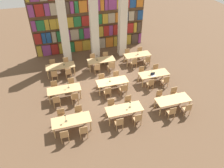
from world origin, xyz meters
TOP-DOWN VIEW (x-y plane):
  - ground_plane at (0.00, 0.00)m, footprint 40.00×40.00m
  - bookshelf_bank at (-0.00, 6.00)m, footprint 9.29×0.35m
  - pillar_left at (-2.27, 4.46)m, footprint 0.59×0.59m
  - pillar_center at (0.00, 4.46)m, footprint 0.59×0.59m
  - pillar_right at (2.27, 4.46)m, footprint 0.59×0.59m
  - reading_table_0 at (-2.96, -2.77)m, footprint 2.05×0.84m
  - chair_0 at (-3.43, -3.47)m, footprint 0.42×0.40m
  - chair_1 at (-3.43, -2.06)m, footprint 0.42×0.40m
  - chair_2 at (-2.47, -3.47)m, footprint 0.42×0.40m
  - chair_3 at (-2.47, -2.06)m, footprint 0.42×0.40m
  - desk_lamp_0 at (-3.24, -2.79)m, footprint 0.14×0.14m
  - reading_table_1 at (-0.03, -2.75)m, footprint 2.05×0.84m
  - chair_4 at (-0.55, -3.45)m, footprint 0.42×0.40m
  - chair_5 at (-0.55, -2.05)m, footprint 0.42×0.40m
  - chair_6 at (0.50, -3.45)m, footprint 0.42×0.40m
  - chair_7 at (0.50, -2.05)m, footprint 0.42×0.40m
  - desk_lamp_1 at (0.31, -2.73)m, footprint 0.14×0.14m
  - reading_table_2 at (2.97, -2.81)m, footprint 2.05×0.84m
  - chair_8 at (2.50, -3.52)m, footprint 0.42×0.40m
  - chair_9 at (2.50, -2.11)m, footprint 0.42×0.40m
  - chair_10 at (3.50, -3.52)m, footprint 0.42×0.40m
  - chair_11 at (3.50, -2.11)m, footprint 0.42×0.40m
  - reading_table_3 at (-3.03, -0.01)m, footprint 2.05×0.84m
  - chair_12 at (-3.58, -0.72)m, footprint 0.42×0.40m
  - chair_13 at (-3.58, 0.69)m, footprint 0.42×0.40m
  - chair_14 at (-2.48, -0.72)m, footprint 0.42×0.40m
  - chair_15 at (-2.48, 0.69)m, footprint 0.42×0.40m
  - desk_lamp_2 at (-2.74, 0.03)m, footprint 0.14×0.14m
  - reading_table_4 at (0.08, -0.08)m, footprint 2.05×0.84m
  - chair_16 at (-0.44, -0.78)m, footprint 0.42×0.40m
  - chair_17 at (-0.44, 0.63)m, footprint 0.42×0.40m
  - chair_18 at (0.59, -0.78)m, footprint 0.42×0.40m
  - chair_19 at (0.59, 0.63)m, footprint 0.42×0.40m
  - desk_lamp_3 at (-0.08, -0.06)m, footprint 0.14×0.14m
  - reading_table_5 at (3.06, -0.03)m, footprint 2.05×0.84m
  - chair_20 at (2.50, -0.73)m, footprint 0.42×0.40m
  - chair_21 at (2.50, 0.68)m, footprint 0.42×0.40m
  - chair_22 at (3.59, -0.73)m, footprint 0.42×0.40m
  - chair_23 at (3.59, 0.68)m, footprint 0.42×0.40m
  - desk_lamp_4 at (2.90, 0.01)m, footprint 0.14×0.14m
  - laptop at (2.89, -0.25)m, footprint 0.32×0.22m
  - reading_table_6 at (-2.98, 2.79)m, footprint 2.05×0.84m
  - chair_24 at (-3.48, 2.09)m, footprint 0.42×0.40m
  - chair_25 at (-3.48, 3.49)m, footprint 0.42×0.40m
  - chair_26 at (-2.50, 2.09)m, footprint 0.42×0.40m
  - chair_27 at (-2.50, 3.49)m, footprint 0.42×0.40m
  - desk_lamp_5 at (-2.70, 2.82)m, footprint 0.14×0.14m
  - reading_table_7 at (0.06, 2.77)m, footprint 2.05×0.84m
  - chair_28 at (-0.44, 2.06)m, footprint 0.42×0.40m
  - chair_29 at (-0.44, 3.47)m, footprint 0.42×0.40m
  - chair_30 at (0.60, 2.06)m, footprint 0.42×0.40m
  - chair_31 at (0.60, 3.47)m, footprint 0.42×0.40m
  - desk_lamp_6 at (-0.25, 2.79)m, footprint 0.14×0.14m
  - reading_table_8 at (2.97, 2.76)m, footprint 2.05×0.84m
  - chair_32 at (2.42, 2.05)m, footprint 0.42×0.40m
  - chair_33 at (2.42, 3.46)m, footprint 0.42×0.40m
  - chair_34 at (3.50, 2.05)m, footprint 0.42×0.40m
  - chair_35 at (3.50, 3.46)m, footprint 0.42×0.40m
  - desk_lamp_7 at (3.00, 2.76)m, footprint 0.14×0.14m

SIDE VIEW (x-z plane):
  - ground_plane at x=0.00m, z-range 0.00..0.00m
  - chair_0 at x=-3.43m, z-range 0.04..0.93m
  - chair_1 at x=-3.43m, z-range 0.04..0.93m
  - chair_2 at x=-2.47m, z-range 0.04..0.93m
  - chair_3 at x=-2.47m, z-range 0.04..0.93m
  - chair_4 at x=-0.55m, z-range 0.04..0.93m
  - chair_5 at x=-0.55m, z-range 0.04..0.93m
  - chair_6 at x=0.50m, z-range 0.04..0.93m
  - chair_7 at x=0.50m, z-range 0.04..0.93m
  - chair_8 at x=2.50m, z-range 0.04..0.93m
  - chair_9 at x=2.50m, z-range 0.04..0.93m
  - chair_10 at x=3.50m, z-range 0.04..0.93m
  - chair_11 at x=3.50m, z-range 0.04..0.93m
  - chair_12 at x=-3.58m, z-range 0.04..0.93m
  - chair_13 at x=-3.58m, z-range 0.04..0.93m
  - chair_14 at x=-2.48m, z-range 0.04..0.93m
  - chair_15 at x=-2.48m, z-range 0.04..0.93m
  - chair_16 at x=-0.44m, z-range 0.04..0.93m
  - chair_17 at x=-0.44m, z-range 0.04..0.93m
  - chair_18 at x=0.59m, z-range 0.04..0.93m
  - chair_19 at x=0.59m, z-range 0.04..0.93m
  - chair_20 at x=2.50m, z-range 0.04..0.93m
  - chair_21 at x=2.50m, z-range 0.04..0.93m
  - chair_22 at x=3.59m, z-range 0.04..0.93m
  - chair_23 at x=3.59m, z-range 0.04..0.93m
  - chair_24 at x=-3.48m, z-range 0.04..0.93m
  - chair_25 at x=-3.48m, z-range 0.04..0.93m
  - chair_26 at x=-2.50m, z-range 0.04..0.93m
  - chair_27 at x=-2.50m, z-range 0.04..0.93m
  - chair_28 at x=-0.44m, z-range 0.04..0.93m
  - chair_29 at x=-0.44m, z-range 0.04..0.93m
  - chair_30 at x=0.60m, z-range 0.04..0.93m
  - chair_31 at x=0.60m, z-range 0.04..0.93m
  - chair_32 at x=2.42m, z-range 0.04..0.93m
  - chair_33 at x=2.42m, z-range 0.04..0.93m
  - chair_34 at x=3.50m, z-range 0.04..0.93m
  - chair_35 at x=3.50m, z-range 0.04..0.93m
  - reading_table_0 at x=-2.96m, z-range 0.28..1.01m
  - reading_table_1 at x=-0.03m, z-range 0.28..1.01m
  - reading_table_2 at x=2.97m, z-range 0.28..1.01m
  - reading_table_3 at x=-3.03m, z-range 0.28..1.01m
  - reading_table_4 at x=0.08m, z-range 0.28..1.01m
  - reading_table_5 at x=3.06m, z-range 0.28..1.01m
  - reading_table_6 at x=-2.98m, z-range 0.28..1.01m
  - reading_table_7 at x=0.06m, z-range 0.28..1.01m
  - reading_table_8 at x=2.97m, z-range 0.28..1.01m
  - laptop at x=2.89m, z-range 0.66..0.87m
  - desk_lamp_7 at x=3.00m, z-range 0.79..1.19m
  - desk_lamp_3 at x=-0.08m, z-range 0.80..1.23m
  - desk_lamp_1 at x=0.31m, z-range 0.80..1.24m
  - desk_lamp_2 at x=-2.74m, z-range 0.80..1.25m
  - desk_lamp_6 at x=-0.25m, z-range 0.81..1.28m
  - desk_lamp_5 at x=-2.70m, z-range 0.81..1.30m
  - desk_lamp_4 at x=2.90m, z-range 0.81..1.31m
  - desk_lamp_0 at x=-3.24m, z-range 0.81..1.31m
  - bookshelf_bank at x=0.00m, z-range -0.14..5.36m
  - pillar_left at x=-2.27m, z-range 0.00..6.00m
  - pillar_center at x=0.00m, z-range 0.00..6.00m
  - pillar_right at x=2.27m, z-range 0.00..6.00m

